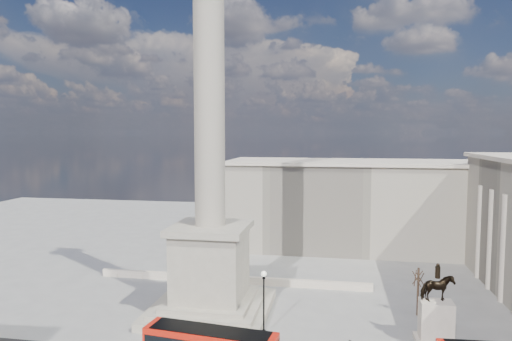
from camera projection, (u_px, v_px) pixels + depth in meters
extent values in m
plane|color=gray|center=(199.00, 330.00, 50.41)|extent=(180.00, 180.00, 0.00)
cube|color=#AAA28E|center=(211.00, 309.00, 55.28)|extent=(14.00, 14.00, 1.00)
cube|color=#AAA28E|center=(211.00, 303.00, 55.22)|extent=(12.00, 12.00, 0.50)
cube|color=#AAA28E|center=(211.00, 299.00, 55.18)|extent=(10.00, 10.00, 0.50)
cube|color=#AAA28E|center=(211.00, 264.00, 54.83)|extent=(8.00, 8.00, 8.00)
cube|color=#AAA28E|center=(210.00, 228.00, 54.47)|extent=(9.00, 9.00, 0.80)
cylinder|color=#A09584|center=(209.00, 81.00, 53.04)|extent=(3.60, 3.60, 34.00)
cube|color=beige|center=(231.00, 280.00, 66.07)|extent=(40.00, 0.60, 1.10)
cube|color=beige|center=(364.00, 206.00, 85.58)|extent=(50.00, 16.00, 16.00)
cube|color=beige|center=(365.00, 162.00, 84.90)|extent=(51.00, 17.00, 0.60)
cube|color=black|center=(210.00, 330.00, 39.43)|extent=(10.81, 3.69, 0.06)
cylinder|color=black|center=(264.00, 333.00, 49.11)|extent=(0.48, 0.48, 0.54)
cylinder|color=black|center=(264.00, 306.00, 48.86)|extent=(0.17, 0.17, 6.49)
cylinder|color=black|center=(264.00, 277.00, 48.61)|extent=(0.32, 0.32, 0.32)
sphere|color=silver|center=(264.00, 274.00, 48.57)|extent=(0.61, 0.61, 0.61)
cube|color=beige|center=(435.00, 341.00, 47.17)|extent=(4.08, 3.06, 0.51)
cube|color=beige|center=(436.00, 322.00, 47.01)|extent=(3.26, 2.24, 4.49)
imported|color=black|center=(437.00, 288.00, 46.71)|extent=(3.56, 2.45, 2.75)
cylinder|color=black|center=(438.00, 272.00, 46.57)|extent=(0.51, 0.51, 1.22)
sphere|color=black|center=(438.00, 265.00, 46.51)|extent=(0.37, 0.37, 0.37)
cylinder|color=#332319|center=(418.00, 292.00, 54.25)|extent=(0.27, 0.27, 5.78)
imported|color=#282722|center=(233.00, 339.00, 45.97)|extent=(1.07, 1.19, 1.94)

